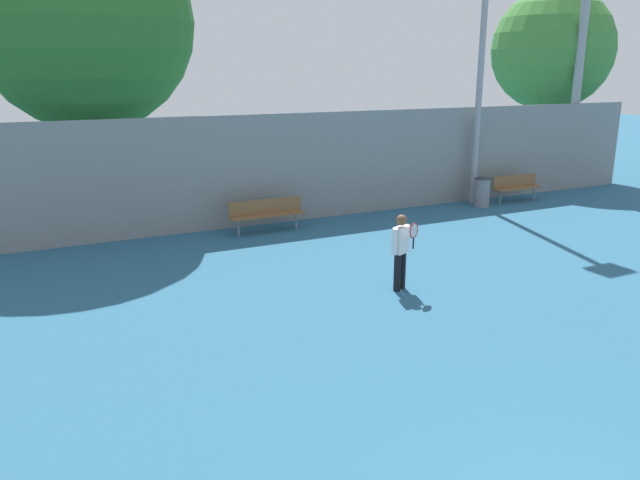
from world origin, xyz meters
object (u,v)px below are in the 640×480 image
object	(u,v)px
bench_courtside_near	(516,185)
light_pole_far_right	(581,53)
tennis_player	(401,248)
bench_courtside_far	(267,211)
trash_bin	(482,192)
tree_dark_dense	(84,22)
tree_green_tall	(552,50)

from	to	relation	value
bench_courtside_near	light_pole_far_right	xyz separation A→B (m)	(3.57, 1.09, 4.30)
tennis_player	bench_courtside_far	bearing A→B (deg)	70.82
trash_bin	tree_dark_dense	bearing A→B (deg)	162.71
trash_bin	tennis_player	bearing A→B (deg)	-141.19
tennis_player	light_pole_far_right	xyz separation A→B (m)	(11.87, 6.63, 3.97)
bench_courtside_far	bench_courtside_near	bearing A→B (deg)	-0.00
light_pole_far_right	tree_dark_dense	world-z (taller)	light_pole_far_right
bench_courtside_far	tennis_player	bearing A→B (deg)	-83.32
bench_courtside_far	tree_green_tall	size ratio (longest dim) A/B	0.29
bench_courtside_near	bench_courtside_far	world-z (taller)	same
tree_green_tall	tree_dark_dense	size ratio (longest dim) A/B	0.87
bench_courtside_far	tree_dark_dense	size ratio (longest dim) A/B	0.25
light_pole_far_right	tree_green_tall	world-z (taller)	light_pole_far_right
tennis_player	trash_bin	xyz separation A→B (m)	(6.75, 5.42, -0.40)
tennis_player	tree_green_tall	bearing A→B (deg)	8.76
bench_courtside_far	light_pole_far_right	world-z (taller)	light_pole_far_right
bench_courtside_far	tree_green_tall	world-z (taller)	tree_green_tall
tree_green_tall	tennis_player	bearing A→B (deg)	-145.38
tennis_player	trash_bin	bearing A→B (deg)	12.95
bench_courtside_far	trash_bin	bearing A→B (deg)	-0.95
trash_bin	light_pole_far_right	bearing A→B (deg)	13.28
light_pole_far_right	tree_green_tall	xyz separation A→B (m)	(0.87, 2.16, 0.15)
tennis_player	bench_courtside_near	xyz separation A→B (m)	(8.31, 5.55, -0.32)
tennis_player	tree_green_tall	world-z (taller)	tree_green_tall
bench_courtside_far	tree_dark_dense	world-z (taller)	tree_dark_dense
tennis_player	tree_dark_dense	size ratio (longest dim) A/B	0.18
bench_courtside_far	tree_dark_dense	xyz separation A→B (m)	(-3.84, 3.38, 4.97)
tennis_player	tree_dark_dense	world-z (taller)	tree_dark_dense
trash_bin	tree_dark_dense	size ratio (longest dim) A/B	0.11
trash_bin	tree_green_tall	world-z (taller)	tree_green_tall
light_pole_far_right	trash_bin	world-z (taller)	light_pole_far_right
tree_dark_dense	trash_bin	bearing A→B (deg)	-17.29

